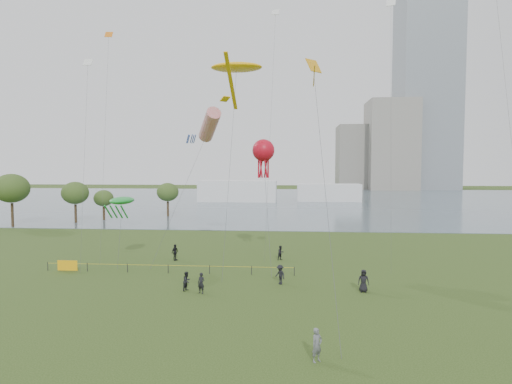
# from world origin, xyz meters

# --- Properties ---
(ground_plane) EXTENTS (400.00, 400.00, 0.00)m
(ground_plane) POSITION_xyz_m (0.00, 0.00, 0.00)
(ground_plane) COLOR #233711
(lake) EXTENTS (400.00, 120.00, 0.08)m
(lake) POSITION_xyz_m (0.00, 100.00, 0.02)
(lake) COLOR #4F616C
(lake) RESTS_ON ground_plane
(tower) EXTENTS (24.00, 24.00, 120.00)m
(tower) POSITION_xyz_m (62.00, 168.00, 60.00)
(tower) COLOR slate
(tower) RESTS_ON ground_plane
(building_mid) EXTENTS (20.00, 20.00, 38.00)m
(building_mid) POSITION_xyz_m (46.00, 162.00, 19.00)
(building_mid) COLOR gray
(building_mid) RESTS_ON ground_plane
(building_low) EXTENTS (16.00, 18.00, 28.00)m
(building_low) POSITION_xyz_m (32.00, 168.00, 14.00)
(building_low) COLOR slate
(building_low) RESTS_ON ground_plane
(pavilion_left) EXTENTS (22.00, 8.00, 6.00)m
(pavilion_left) POSITION_xyz_m (-12.00, 95.00, 3.00)
(pavilion_left) COLOR white
(pavilion_left) RESTS_ON ground_plane
(pavilion_right) EXTENTS (18.00, 7.00, 5.00)m
(pavilion_right) POSITION_xyz_m (14.00, 98.00, 2.50)
(pavilion_right) COLOR silver
(pavilion_right) RESTS_ON ground_plane
(trees) EXTENTS (26.87, 21.29, 8.90)m
(trees) POSITION_xyz_m (-35.84, 47.14, 5.62)
(trees) COLOR #332617
(trees) RESTS_ON ground_plane
(fence) EXTENTS (24.07, 0.07, 1.05)m
(fence) POSITION_xyz_m (-14.78, 13.14, 0.55)
(fence) COLOR black
(fence) RESTS_ON ground_plane
(kite_flyer) EXTENTS (0.77, 0.75, 1.79)m
(kite_flyer) POSITION_xyz_m (4.34, -4.35, 0.90)
(kite_flyer) COLOR slate
(kite_flyer) RESTS_ON ground_plane
(spectator_a) EXTENTS (0.84, 0.94, 1.59)m
(spectator_a) POSITION_xyz_m (-5.50, 7.62, 0.79)
(spectator_a) COLOR black
(spectator_a) RESTS_ON ground_plane
(spectator_b) EXTENTS (1.21, 1.23, 1.70)m
(spectator_b) POSITION_xyz_m (2.08, 10.14, 0.85)
(spectator_b) COLOR black
(spectator_b) RESTS_ON ground_plane
(spectator_c) EXTENTS (0.81, 1.12, 1.77)m
(spectator_c) POSITION_xyz_m (-9.48, 18.57, 0.88)
(spectator_c) COLOR black
(spectator_c) RESTS_ON ground_plane
(spectator_d) EXTENTS (0.94, 0.66, 1.83)m
(spectator_d) POSITION_xyz_m (8.88, 8.43, 0.92)
(spectator_d) COLOR black
(spectator_d) RESTS_ON ground_plane
(spectator_f) EXTENTS (0.71, 0.59, 1.67)m
(spectator_f) POSITION_xyz_m (-4.18, 7.01, 0.84)
(spectator_f) COLOR black
(spectator_f) RESTS_ON ground_plane
(spectator_g) EXTENTS (0.97, 0.95, 1.58)m
(spectator_g) POSITION_xyz_m (1.93, 19.68, 0.79)
(spectator_g) COLOR black
(spectator_g) RESTS_ON ground_plane
(kite_stingray) EXTENTS (5.41, 10.17, 20.95)m
(kite_stingray) POSITION_xyz_m (-2.75, 18.68, 20.46)
(kite_stingray) COLOR #3F3F42
(kite_windsock) EXTENTS (6.69, 8.41, 16.54)m
(kite_windsock) POSITION_xyz_m (-5.95, 20.33, 14.70)
(kite_windsock) COLOR #3F3F42
(kite_creature) EXTENTS (2.20, 4.48, 7.02)m
(kite_creature) POSITION_xyz_m (-14.49, 16.61, 6.60)
(kite_creature) COLOR #3F3F42
(kite_octopus) EXTENTS (2.36, 7.62, 13.04)m
(kite_octopus) POSITION_xyz_m (0.09, 18.70, 11.80)
(kite_octopus) COLOR #3F3F42
(kite_delta) EXTENTS (1.66, 13.01, 18.72)m
(kite_delta) POSITION_xyz_m (4.76, 7.51, 16.94)
(kite_delta) COLOR #3F3F42
(small_kites) EXTENTS (39.21, 16.78, 8.77)m
(small_kites) POSITION_xyz_m (-0.60, 19.39, 25.37)
(small_kites) COLOR orange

